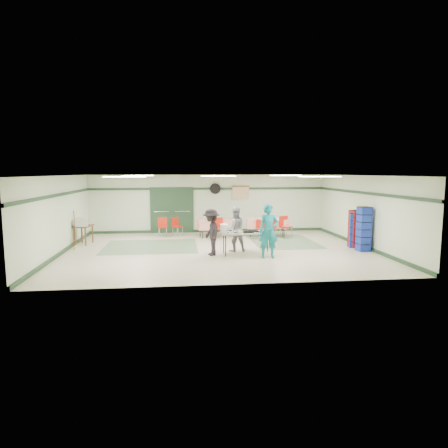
{
  "coord_description": "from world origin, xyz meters",
  "views": [
    {
      "loc": [
        -1.43,
        -14.21,
        2.82
      ],
      "look_at": [
        0.17,
        -0.3,
        0.99
      ],
      "focal_mm": 32.0,
      "sensor_mm": 36.0,
      "label": 1
    }
  ],
  "objects": [
    {
      "name": "chair_a",
      "position": [
        2.57,
        2.44,
        0.49
      ],
      "size": [
        0.45,
        0.45,
        0.81
      ],
      "rotation": [
        0.0,
        0.0,
        -0.23
      ],
      "color": "red",
      "rests_on": "floor"
    },
    {
      "name": "chair_d",
      "position": [
        0.21,
        2.45,
        0.56
      ],
      "size": [
        0.51,
        0.51,
        0.91
      ],
      "rotation": [
        0.0,
        0.0,
        -0.25
      ],
      "color": "red",
      "rests_on": "floor"
    },
    {
      "name": "chair_c",
      "position": [
        3.13,
        2.45,
        0.57
      ],
      "size": [
        0.56,
        0.56,
        0.93
      ],
      "rotation": [
        0.0,
        0.0,
        0.36
      ],
      "color": "red",
      "rests_on": "floor"
    },
    {
      "name": "wall_right",
      "position": [
        5.5,
        0.0,
        1.35
      ],
      "size": [
        0.0,
        9.0,
        9.0
      ],
      "primitive_type": "plane",
      "rotation": [
        1.57,
        0.0,
        -1.57
      ],
      "color": "beige",
      "rests_on": "floor"
    },
    {
      "name": "baseboard_right",
      "position": [
        5.47,
        0.0,
        0.06
      ],
      "size": [
        0.06,
        9.0,
        0.12
      ],
      "primitive_type": "cube",
      "rotation": [
        0.0,
        0.0,
        1.57
      ],
      "color": "#1E3822",
      "rests_on": "floor"
    },
    {
      "name": "wall_back",
      "position": [
        0.0,
        4.5,
        1.35
      ],
      "size": [
        11.0,
        0.0,
        11.0
      ],
      "primitive_type": "plane",
      "rotation": [
        1.57,
        0.0,
        0.0
      ],
      "color": "beige",
      "rests_on": "floor"
    },
    {
      "name": "serving_table",
      "position": [
        0.92,
        -0.84,
        0.72
      ],
      "size": [
        1.82,
        0.74,
        0.76
      ],
      "rotation": [
        0.0,
        0.0,
        -0.0
      ],
      "color": "#A8A8A3",
      "rests_on": "floor"
    },
    {
      "name": "sheet_tray_right",
      "position": [
        1.42,
        -0.86,
        0.77
      ],
      "size": [
        0.63,
        0.48,
        0.02
      ],
      "primitive_type": "cube",
      "rotation": [
        0.0,
        0.0,
        -0.0
      ],
      "color": "silver",
      "rests_on": "serving_table"
    },
    {
      "name": "dining_table_b",
      "position": [
        0.28,
        3.01,
        0.57
      ],
      "size": [
        1.87,
        1.03,
        0.77
      ],
      "rotation": [
        0.0,
        0.0,
        0.14
      ],
      "color": "red",
      "rests_on": "floor"
    },
    {
      "name": "foam_box_stack",
      "position": [
        0.1,
        -0.85,
        0.91
      ],
      "size": [
        0.22,
        0.2,
        0.3
      ],
      "primitive_type": "cube",
      "rotation": [
        0.0,
        0.0,
        -0.0
      ],
      "color": "white",
      "rests_on": "serving_table"
    },
    {
      "name": "volunteer_grey",
      "position": [
        0.57,
        -0.27,
        0.8
      ],
      "size": [
        0.87,
        0.72,
        1.61
      ],
      "primitive_type": "imported",
      "rotation": [
        0.0,
        0.0,
        3.3
      ],
      "color": "gray",
      "rests_on": "floor"
    },
    {
      "name": "chair_b",
      "position": [
        2.04,
        2.44,
        0.49
      ],
      "size": [
        0.48,
        0.48,
        0.8
      ],
      "rotation": [
        0.0,
        0.0,
        -0.34
      ],
      "color": "red",
      "rests_on": "floor"
    },
    {
      "name": "trim_left",
      "position": [
        -5.47,
        0.0,
        2.05
      ],
      "size": [
        0.06,
        9.0,
        0.1
      ],
      "primitive_type": "cube",
      "rotation": [
        0.0,
        0.0,
        1.57
      ],
      "color": "#1E3822",
      "rests_on": "wall_back"
    },
    {
      "name": "wall_left",
      "position": [
        -5.5,
        0.0,
        1.35
      ],
      "size": [
        0.0,
        9.0,
        9.0
      ],
      "primitive_type": "plane",
      "rotation": [
        1.57,
        0.0,
        1.57
      ],
      "color": "beige",
      "rests_on": "floor"
    },
    {
      "name": "double_door_right",
      "position": [
        -1.25,
        4.44,
        1.05
      ],
      "size": [
        0.9,
        0.06,
        2.1
      ],
      "primitive_type": "cube",
      "color": "gray",
      "rests_on": "floor"
    },
    {
      "name": "double_door_left",
      "position": [
        -2.2,
        4.44,
        1.05
      ],
      "size": [
        0.9,
        0.06,
        2.1
      ],
      "primitive_type": "cube",
      "color": "gray",
      "rests_on": "floor"
    },
    {
      "name": "door_frame",
      "position": [
        -1.73,
        4.42,
        1.05
      ],
      "size": [
        2.0,
        0.03,
        2.15
      ],
      "primitive_type": "cube",
      "color": "#1E3822",
      "rests_on": "floor"
    },
    {
      "name": "crate_stack_blue_a",
      "position": [
        5.15,
        -0.03,
        0.66
      ],
      "size": [
        0.48,
        0.48,
        1.31
      ],
      "primitive_type": "cube",
      "rotation": [
        0.0,
        0.0,
        -0.21
      ],
      "color": "navy",
      "rests_on": "floor"
    },
    {
      "name": "green_patch_a",
      "position": [
        -2.5,
        1.0,
        0.0
      ],
      "size": [
        3.5,
        3.0,
        0.01
      ],
      "primitive_type": "cube",
      "color": "#617C5A",
      "rests_on": "floor"
    },
    {
      "name": "wall_fan",
      "position": [
        0.3,
        4.44,
        2.05
      ],
      "size": [
        0.5,
        0.1,
        0.5
      ],
      "primitive_type": "cylinder",
      "rotation": [
        1.57,
        0.0,
        0.0
      ],
      "color": "black",
      "rests_on": "wall_back"
    },
    {
      "name": "trim_back",
      "position": [
        0.0,
        4.47,
        2.05
      ],
      "size": [
        11.0,
        0.06,
        0.1
      ],
      "primitive_type": "cube",
      "color": "#1E3822",
      "rests_on": "wall_back"
    },
    {
      "name": "floor",
      "position": [
        0.0,
        0.0,
        0.0
      ],
      "size": [
        11.0,
        11.0,
        0.0
      ],
      "primitive_type": "plane",
      "color": "#BCB098",
      "rests_on": "ground"
    },
    {
      "name": "scroll_banner",
      "position": [
        1.5,
        4.44,
        1.85
      ],
      "size": [
        0.8,
        0.02,
        0.6
      ],
      "primitive_type": "cube",
      "color": "#D9BF87",
      "rests_on": "wall_back"
    },
    {
      "name": "wall_front",
      "position": [
        0.0,
        -4.5,
        1.35
      ],
      "size": [
        11.0,
        0.0,
        11.0
      ],
      "primitive_type": "plane",
      "rotation": [
        -1.57,
        0.0,
        0.0
      ],
      "color": "beige",
      "rests_on": "floor"
    },
    {
      "name": "green_patch_b",
      "position": [
        2.8,
        1.5,
        0.0
      ],
      "size": [
        2.5,
        3.5,
        0.01
      ],
      "primitive_type": "cube",
      "color": "#617C5A",
      "rests_on": "floor"
    },
    {
      "name": "broom",
      "position": [
        -5.23,
        0.88,
        0.73
      ],
      "size": [
        0.05,
        0.23,
        1.41
      ],
      "primitive_type": "cylinder",
      "rotation": [
        0.14,
        0.0,
        0.1
      ],
      "color": "brown",
      "rests_on": "floor"
    },
    {
      "name": "ceiling",
      "position": [
        0.0,
        0.0,
        2.7
      ],
      "size": [
        11.0,
        11.0,
        0.0
      ],
      "primitive_type": "plane",
      "rotation": [
        3.14,
        0.0,
        0.0
      ],
      "color": "white",
      "rests_on": "wall_back"
    },
    {
      "name": "sheet_tray_mid",
      "position": [
        0.88,
        -0.74,
        0.77
      ],
      "size": [
        0.61,
        0.47,
        0.02
      ],
      "primitive_type": "cube",
      "rotation": [
        0.0,
        0.0,
        -0.0
      ],
      "color": "silver",
      "rests_on": "serving_table"
    },
    {
      "name": "baseboard_back",
      "position": [
        0.0,
        4.47,
        0.06
      ],
      "size": [
        11.0,
        0.06,
        0.12
      ],
      "primitive_type": "cube",
      "color": "#1E3822",
      "rests_on": "floor"
    },
    {
      "name": "office_printer",
      "position": [
        -5.15,
        1.55,
        0.92
      ],
      "size": [
        0.49,
        0.45,
        0.35
      ],
      "primitive_type": "cube",
      "rotation": [
        0.0,
        0.0,
        0.15
      ],
      "color": "#BABAB5",
      "rests_on": "printer_table"
    },
    {
      "name": "printer_table",
      "position": [
        -5.15,
        1.8,
        0.63
      ],
      "size": [
        0.69,
        0.94,
        0.74
      ],
      "rotation": [
        0.0,
        0.0,
        -0.18
      ],
      "color": "brown",
      "rests_on": "floor"
    },
    {
      "name": "chair_loose_b",
      "position": [
        -2.13,
        3.29,
        0.52
      ],
      "size": [
        0.43,
        0.43,
        0.85
      ],
      "rotation": [
        0.0,
        0.0,
        0.1
      ],
      "color": "red",
      "rests_on": "floor"
    },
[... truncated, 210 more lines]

